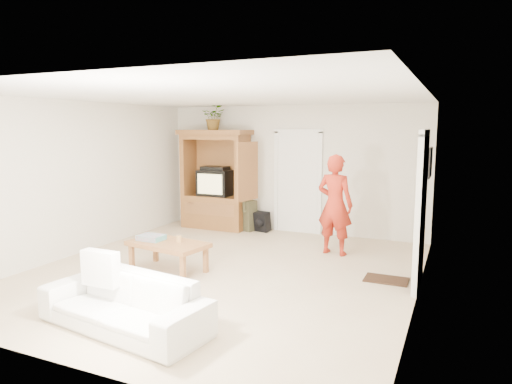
% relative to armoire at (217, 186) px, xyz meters
% --- Properties ---
extents(floor, '(6.00, 6.00, 0.00)m').
position_rel_armoire_xyz_m(floor, '(1.58, -2.66, -0.91)').
color(floor, tan).
rests_on(floor, ground).
extents(ceiling, '(6.00, 6.00, 0.00)m').
position_rel_armoire_xyz_m(ceiling, '(1.58, -2.66, 1.69)').
color(ceiling, white).
rests_on(ceiling, floor).
extents(wall_back, '(5.50, 0.00, 5.50)m').
position_rel_armoire_xyz_m(wall_back, '(1.58, 0.34, 0.39)').
color(wall_back, silver).
rests_on(wall_back, floor).
extents(wall_front, '(5.50, 0.00, 5.50)m').
position_rel_armoire_xyz_m(wall_front, '(1.58, -5.66, 0.39)').
color(wall_front, silver).
rests_on(wall_front, floor).
extents(wall_left, '(0.00, 6.00, 6.00)m').
position_rel_armoire_xyz_m(wall_left, '(-1.17, -2.66, 0.39)').
color(wall_left, silver).
rests_on(wall_left, floor).
extents(wall_right, '(0.00, 6.00, 6.00)m').
position_rel_armoire_xyz_m(wall_right, '(4.33, -2.66, 0.39)').
color(wall_right, silver).
rests_on(wall_right, floor).
extents(armoire, '(1.82, 1.14, 2.10)m').
position_rel_armoire_xyz_m(armoire, '(0.00, 0.00, 0.00)').
color(armoire, brown).
rests_on(armoire, floor).
extents(door_back, '(0.85, 0.05, 2.04)m').
position_rel_armoire_xyz_m(door_back, '(1.73, 0.31, 0.11)').
color(door_back, white).
rests_on(door_back, floor).
extents(doorway_right, '(0.05, 0.90, 2.04)m').
position_rel_armoire_xyz_m(doorway_right, '(4.30, -2.06, 0.11)').
color(doorway_right, black).
rests_on(doorway_right, floor).
extents(framed_picture, '(0.03, 0.60, 0.48)m').
position_rel_armoire_xyz_m(framed_picture, '(4.31, -0.76, 0.69)').
color(framed_picture, black).
rests_on(framed_picture, wall_right).
extents(doormat, '(0.60, 0.40, 0.02)m').
position_rel_armoire_xyz_m(doormat, '(3.88, -2.06, -0.90)').
color(doormat, '#382316').
rests_on(doormat, floor).
extents(plant, '(0.58, 0.54, 0.53)m').
position_rel_armoire_xyz_m(plant, '(-0.02, -0.03, 1.45)').
color(plant, '#4C7238').
rests_on(plant, armoire).
extents(man, '(0.68, 0.50, 1.71)m').
position_rel_armoire_xyz_m(man, '(2.85, -1.01, -0.05)').
color(man, '#AA2716').
rests_on(man, floor).
extents(sofa, '(2.04, 1.03, 0.57)m').
position_rel_armoire_xyz_m(sofa, '(1.53, -4.82, -0.62)').
color(sofa, white).
rests_on(sofa, floor).
extents(coffee_table, '(1.28, 0.83, 0.45)m').
position_rel_armoire_xyz_m(coffee_table, '(0.80, -2.96, -0.52)').
color(coffee_table, '#9C5F36').
rests_on(coffee_table, floor).
extents(towel, '(0.39, 0.29, 0.08)m').
position_rel_armoire_xyz_m(towel, '(0.50, -2.96, -0.42)').
color(towel, '#C54164').
rests_on(towel, coffee_table).
extents(candle, '(0.08, 0.08, 0.10)m').
position_rel_armoire_xyz_m(candle, '(0.96, -2.90, -0.41)').
color(candle, tan).
rests_on(candle, coffee_table).
extents(backpack_black, '(0.36, 0.26, 0.40)m').
position_rel_armoire_xyz_m(backpack_black, '(1.05, 0.03, -0.71)').
color(backpack_black, black).
rests_on(backpack_black, floor).
extents(backpack_olive, '(0.40, 0.34, 0.64)m').
position_rel_armoire_xyz_m(backpack_olive, '(0.72, 0.01, -0.59)').
color(backpack_olive, '#47442B').
rests_on(backpack_olive, floor).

